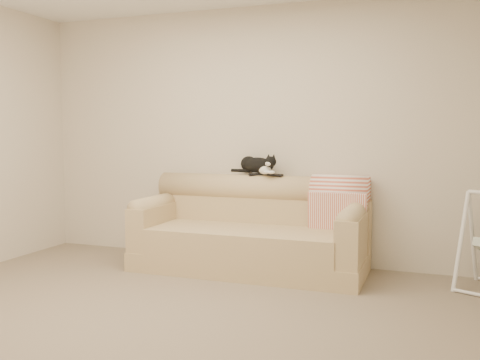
# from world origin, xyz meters

# --- Properties ---
(ground_plane) EXTENTS (5.00, 5.00, 0.00)m
(ground_plane) POSITION_xyz_m (0.00, 0.00, 0.00)
(ground_plane) COLOR #706450
(ground_plane) RESTS_ON ground
(room_shell) EXTENTS (5.04, 4.04, 2.60)m
(room_shell) POSITION_xyz_m (0.00, 0.00, 1.53)
(room_shell) COLOR beige
(room_shell) RESTS_ON ground
(sofa) EXTENTS (2.20, 0.93, 0.90)m
(sofa) POSITION_xyz_m (0.00, 1.62, 0.35)
(sofa) COLOR tan
(sofa) RESTS_ON ground
(remote_a) EXTENTS (0.18, 0.14, 0.03)m
(remote_a) POSITION_xyz_m (-0.02, 1.87, 0.91)
(remote_a) COLOR black
(remote_a) RESTS_ON sofa
(remote_b) EXTENTS (0.18, 0.10, 0.02)m
(remote_b) POSITION_xyz_m (0.17, 1.84, 0.91)
(remote_b) COLOR black
(remote_b) RESTS_ON sofa
(tuxedo_cat) EXTENTS (0.53, 0.34, 0.21)m
(tuxedo_cat) POSITION_xyz_m (-0.02, 1.88, 1.00)
(tuxedo_cat) COLOR black
(tuxedo_cat) RESTS_ON sofa
(throw_blanket) EXTENTS (0.54, 0.38, 0.58)m
(throw_blanket) POSITION_xyz_m (0.81, 1.84, 0.72)
(throw_blanket) COLOR #C75137
(throw_blanket) RESTS_ON sofa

